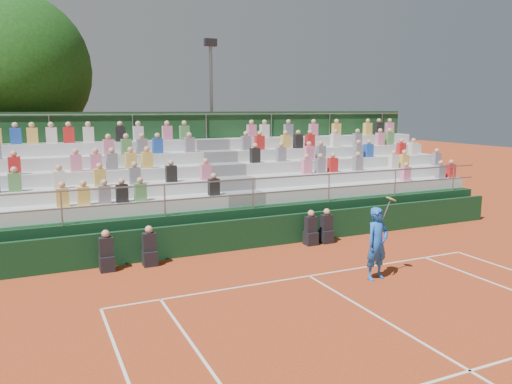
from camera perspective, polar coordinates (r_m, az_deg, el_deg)
name	(u,v)px	position (r m, az deg, el deg)	size (l,w,h in m)	color
ground	(309,276)	(13.88, 6.09, -9.54)	(90.00, 90.00, 0.00)	#AE411D
courtside_wall	(260,232)	(16.46, 0.44, -4.63)	(20.00, 0.15, 1.00)	black
line_officials	(231,240)	(15.61, -2.83, -5.51)	(7.64, 0.40, 1.19)	black
grandstand	(224,199)	(19.25, -3.66, -0.79)	(20.00, 5.20, 4.40)	black
tennis_player	(377,243)	(13.71, 13.69, -5.73)	(0.92, 0.58, 2.22)	blue
tree_east	(12,70)	(23.36, -26.15, 12.38)	(6.37, 6.37, 9.28)	#3B2415
floodlight_mast	(211,107)	(24.75, -5.12, 9.61)	(0.60, 0.25, 7.82)	gray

